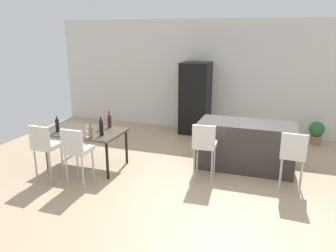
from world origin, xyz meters
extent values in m
plane|color=tan|center=(0.00, 0.00, 0.00)|extent=(10.00, 10.00, 0.00)
cube|color=silver|center=(0.00, 3.20, 1.45)|extent=(10.00, 0.12, 2.90)
cube|color=#383330|center=(0.61, 0.79, 0.46)|extent=(1.82, 0.80, 0.92)
cube|color=silver|center=(-0.04, 0.06, 0.65)|extent=(0.42, 0.42, 0.08)
cube|color=silver|center=(-0.03, -0.10, 0.87)|extent=(0.40, 0.08, 0.36)
cylinder|color=#B2B2B7|center=(-0.21, 0.21, 0.30)|extent=(0.03, 0.03, 0.61)
cylinder|color=#B2B2B7|center=(0.11, 0.23, 0.30)|extent=(0.03, 0.03, 0.61)
cylinder|color=#B2B2B7|center=(-0.19, -0.10, 0.30)|extent=(0.03, 0.03, 0.61)
cylinder|color=#B2B2B7|center=(0.13, -0.08, 0.30)|extent=(0.03, 0.03, 0.61)
cube|color=silver|center=(1.44, 0.06, 0.65)|extent=(0.42, 0.42, 0.08)
cube|color=silver|center=(1.43, -0.10, 0.87)|extent=(0.40, 0.08, 0.36)
cylinder|color=#B2B2B7|center=(1.29, 0.23, 0.30)|extent=(0.03, 0.03, 0.61)
cylinder|color=#B2B2B7|center=(1.61, 0.22, 0.30)|extent=(0.03, 0.03, 0.61)
cylinder|color=#B2B2B7|center=(1.27, -0.09, 0.30)|extent=(0.03, 0.03, 0.61)
cylinder|color=#B2B2B7|center=(1.59, -0.10, 0.30)|extent=(0.03, 0.03, 0.61)
cube|color=#4C4238|center=(-2.34, -0.15, 0.72)|extent=(1.43, 0.91, 0.04)
cylinder|color=black|center=(-3.00, 0.24, 0.35)|extent=(0.05, 0.05, 0.70)
cylinder|color=black|center=(-1.69, 0.24, 0.35)|extent=(0.05, 0.05, 0.70)
cylinder|color=black|center=(-3.00, -0.54, 0.35)|extent=(0.05, 0.05, 0.70)
cylinder|color=black|center=(-1.69, -0.54, 0.35)|extent=(0.05, 0.05, 0.70)
cube|color=silver|center=(-2.67, -0.90, 0.65)|extent=(0.41, 0.41, 0.08)
cube|color=silver|center=(-2.67, -1.07, 0.87)|extent=(0.40, 0.07, 0.36)
cylinder|color=#B2B2B7|center=(-2.82, -0.74, 0.30)|extent=(0.03, 0.03, 0.61)
cylinder|color=#B2B2B7|center=(-2.50, -0.75, 0.30)|extent=(0.03, 0.03, 0.61)
cylinder|color=#B2B2B7|center=(-2.83, -1.06, 0.30)|extent=(0.03, 0.03, 0.61)
cylinder|color=#B2B2B7|center=(-2.51, -1.07, 0.30)|extent=(0.03, 0.03, 0.61)
cube|color=silver|center=(-2.02, -0.90, 0.65)|extent=(0.40, 0.40, 0.08)
cube|color=silver|center=(-2.02, -1.07, 0.87)|extent=(0.40, 0.06, 0.36)
cylinder|color=#B2B2B7|center=(-2.18, -0.74, 0.30)|extent=(0.03, 0.03, 0.61)
cylinder|color=#B2B2B7|center=(-1.86, -0.74, 0.30)|extent=(0.03, 0.03, 0.61)
cylinder|color=#B2B2B7|center=(-2.18, -1.06, 0.30)|extent=(0.03, 0.03, 0.61)
cylinder|color=#B2B2B7|center=(-1.86, -1.06, 0.30)|extent=(0.03, 0.03, 0.61)
cylinder|color=#471E19|center=(-2.10, -0.01, 0.84)|extent=(0.07, 0.07, 0.20)
cylinder|color=#471E19|center=(-2.10, -0.01, 0.98)|extent=(0.02, 0.02, 0.07)
cylinder|color=black|center=(-2.83, -0.37, 0.86)|extent=(0.07, 0.07, 0.24)
cylinder|color=black|center=(-2.83, -0.37, 1.01)|extent=(0.02, 0.02, 0.06)
cylinder|color=#471E19|center=(-2.03, 0.22, 0.86)|extent=(0.07, 0.07, 0.24)
cylinder|color=#471E19|center=(-2.03, 0.22, 1.02)|extent=(0.03, 0.03, 0.10)
cylinder|color=black|center=(-1.91, -0.30, 0.87)|extent=(0.07, 0.07, 0.26)
cylinder|color=black|center=(-1.91, -0.30, 1.04)|extent=(0.02, 0.02, 0.09)
cylinder|color=brown|center=(-2.00, -0.54, 0.84)|extent=(0.07, 0.07, 0.21)
cylinder|color=brown|center=(-2.00, -0.54, 0.98)|extent=(0.02, 0.02, 0.07)
cylinder|color=silver|center=(-2.12, -0.47, 0.74)|extent=(0.06, 0.06, 0.00)
cylinder|color=silver|center=(-2.12, -0.47, 0.78)|extent=(0.01, 0.01, 0.08)
cone|color=silver|center=(-2.12, -0.47, 0.87)|extent=(0.07, 0.07, 0.09)
cylinder|color=silver|center=(-2.29, -0.19, 0.74)|extent=(0.06, 0.06, 0.00)
cylinder|color=silver|center=(-2.29, -0.19, 0.78)|extent=(0.01, 0.01, 0.08)
cone|color=silver|center=(-2.29, -0.19, 0.87)|extent=(0.07, 0.07, 0.09)
cube|color=black|center=(-0.92, 2.76, 0.92)|extent=(0.72, 0.68, 1.84)
cylinder|color=#996B4C|center=(2.04, 2.75, 0.11)|extent=(0.24, 0.24, 0.22)
sphere|color=#2D6B33|center=(2.04, 2.75, 0.38)|extent=(0.36, 0.36, 0.36)
camera|label=1|loc=(1.16, -5.43, 2.62)|focal=35.41mm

